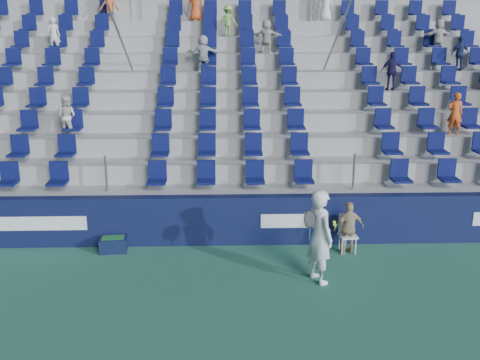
% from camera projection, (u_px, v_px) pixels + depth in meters
% --- Properties ---
extents(ground, '(70.00, 70.00, 0.00)m').
position_uv_depth(ground, '(234.00, 310.00, 9.94)').
color(ground, '#2C674E').
rests_on(ground, ground).
extents(sponsor_wall, '(24.00, 0.32, 1.20)m').
position_uv_depth(sponsor_wall, '(231.00, 220.00, 12.79)').
color(sponsor_wall, '#10153C').
rests_on(sponsor_wall, ground).
extents(grandstand, '(24.00, 8.17, 6.63)m').
position_uv_depth(grandstand, '(229.00, 120.00, 17.24)').
color(grandstand, '#A6A6A0').
rests_on(grandstand, ground).
extents(tennis_player, '(0.77, 0.85, 1.97)m').
position_uv_depth(tennis_player, '(320.00, 236.00, 10.80)').
color(tennis_player, white).
rests_on(tennis_player, ground).
extents(line_judge_chair, '(0.43, 0.44, 0.88)m').
position_uv_depth(line_judge_chair, '(347.00, 230.00, 12.41)').
color(line_judge_chair, white).
rests_on(line_judge_chair, ground).
extents(line_judge, '(0.76, 0.41, 1.24)m').
position_uv_depth(line_judge, '(349.00, 228.00, 12.24)').
color(line_judge, tan).
rests_on(line_judge, ground).
extents(ball_bin, '(0.65, 0.45, 0.35)m').
position_uv_depth(ball_bin, '(113.00, 244.00, 12.45)').
color(ball_bin, '#0E1634').
rests_on(ball_bin, ground).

